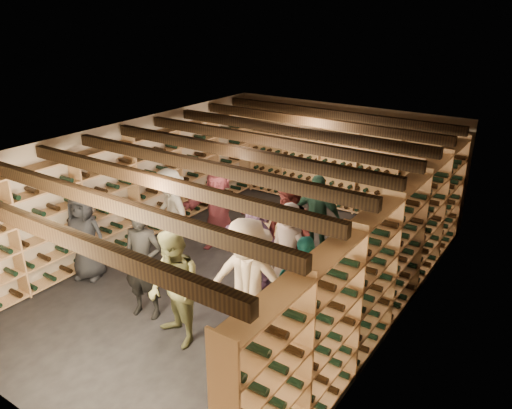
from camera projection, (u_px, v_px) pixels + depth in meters
The scene contains 22 objects.
ground at pixel (241, 276), 8.80m from camera, with size 8.00×8.00×0.00m, color black.
walls at pixel (240, 213), 8.35m from camera, with size 5.52×8.02×2.40m.
ceiling at pixel (239, 144), 7.90m from camera, with size 5.50×8.00×0.01m, color beige.
ceiling_joists at pixel (239, 152), 7.95m from camera, with size 5.40×7.12×0.18m.
wine_rack_left at pixel (134, 190), 9.74m from camera, with size 0.32×7.50×2.15m.
wine_rack_right at pixel (387, 262), 7.06m from camera, with size 0.32×7.50×2.15m.
wine_rack_back at pixel (339, 164), 11.33m from camera, with size 4.70×0.30×2.15m.
crate_stack_left at pixel (265, 228), 9.85m from camera, with size 0.51×0.35×0.68m.
crate_stack_right at pixel (287, 238), 9.61m from camera, with size 0.57×0.45×0.51m.
crate_loose at pixel (268, 241), 9.91m from camera, with size 0.50×0.33×0.17m, color tan.
person_0 at pixel (85, 237), 8.49m from camera, with size 0.76×0.50×1.56m, color black.
person_1 at pixel (143, 263), 7.39m from camera, with size 0.65×0.42×1.77m, color black.
person_2 at pixel (175, 289), 6.79m from camera, with size 0.83×0.65×1.71m, color brown.
person_3 at pixel (247, 284), 6.75m from camera, with size 1.22×0.70×1.89m, color beige.
person_4 at pixel (304, 286), 7.01m from camera, with size 0.91×0.38×1.56m, color teal.
person_5 at pixel (218, 209), 9.52m from camera, with size 1.51×0.48×1.63m, color brown.
person_7 at pixel (287, 261), 7.43m from camera, with size 0.66×0.43×1.80m, color gray.
person_8 at pixel (289, 235), 8.23m from camera, with size 0.89×0.69×1.82m, color #4F1B19.
person_9 at pixel (170, 211), 9.37m from camera, with size 1.08×0.62×1.67m, color #AAA69A.
person_10 at pixel (316, 218), 9.08m from camera, with size 0.98×0.41×1.67m, color #204333.
person_11 at pixel (256, 242), 8.34m from camera, with size 1.41×0.45×1.52m, color slate.
person_12 at pixel (390, 242), 8.38m from camera, with size 0.72×0.47×1.48m, color #333338.
Camera 1 is at (4.55, -6.20, 4.48)m, focal length 35.00 mm.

